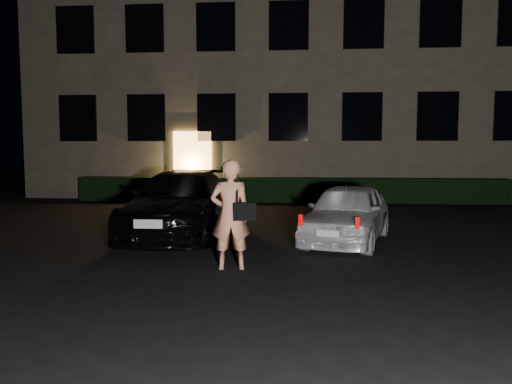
{
  "coord_description": "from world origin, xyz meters",
  "views": [
    {
      "loc": [
        0.41,
        -7.09,
        1.91
      ],
      "look_at": [
        -0.38,
        2.0,
        1.1
      ],
      "focal_mm": 35.0,
      "sensor_mm": 36.0,
      "label": 1
    }
  ],
  "objects": [
    {
      "name": "ground",
      "position": [
        0.0,
        0.0,
        0.0
      ],
      "size": [
        80.0,
        80.0,
        0.0
      ],
      "primitive_type": "plane",
      "color": "black",
      "rests_on": "ground"
    },
    {
      "name": "building",
      "position": [
        -0.0,
        14.99,
        6.0
      ],
      "size": [
        20.0,
        8.11,
        12.0
      ],
      "color": "brown",
      "rests_on": "ground"
    },
    {
      "name": "hedge",
      "position": [
        0.0,
        10.5,
        0.42
      ],
      "size": [
        15.0,
        0.7,
        0.85
      ],
      "primitive_type": "cube",
      "color": "black",
      "rests_on": "ground"
    },
    {
      "name": "sedan",
      "position": [
        -2.19,
        3.67,
        0.69
      ],
      "size": [
        2.07,
        4.87,
        1.38
      ],
      "rotation": [
        0.0,
        0.0,
        0.0
      ],
      "color": "black",
      "rests_on": "ground"
    },
    {
      "name": "hatch",
      "position": [
        1.38,
        3.05,
        0.59
      ],
      "size": [
        2.33,
        3.74,
        1.19
      ],
      "rotation": [
        0.0,
        0.0,
        -0.28
      ],
      "color": "white",
      "rests_on": "ground"
    },
    {
      "name": "man",
      "position": [
        -0.66,
        0.6,
        0.87
      ],
      "size": [
        0.77,
        0.52,
        1.73
      ],
      "rotation": [
        0.0,
        0.0,
        3.32
      ],
      "color": "#FA9A72",
      "rests_on": "ground"
    }
  ]
}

